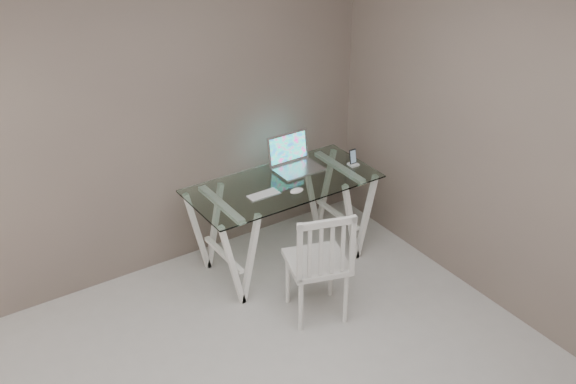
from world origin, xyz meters
name	(u,v)px	position (x,y,z in m)	size (l,w,h in m)	color
room	(298,199)	(-0.06, 0.02, 1.72)	(4.50, 4.52, 2.71)	#ACA9A5
desk	(283,223)	(0.94, 1.70, 0.38)	(1.50, 0.70, 0.75)	silver
chair	(320,261)	(0.77, 0.95, 0.51)	(0.53, 0.53, 0.92)	silver
laptop	(294,160)	(1.17, 1.88, 0.81)	(0.38, 0.31, 0.27)	#BCBCC1
keyboard	(263,195)	(0.71, 1.62, 0.75)	(0.26, 0.11, 0.01)	silver
mouse	(297,191)	(0.95, 1.51, 0.76)	(0.11, 0.07, 0.04)	white
phone_dock	(353,161)	(1.59, 1.64, 0.78)	(0.07, 0.07, 0.14)	white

